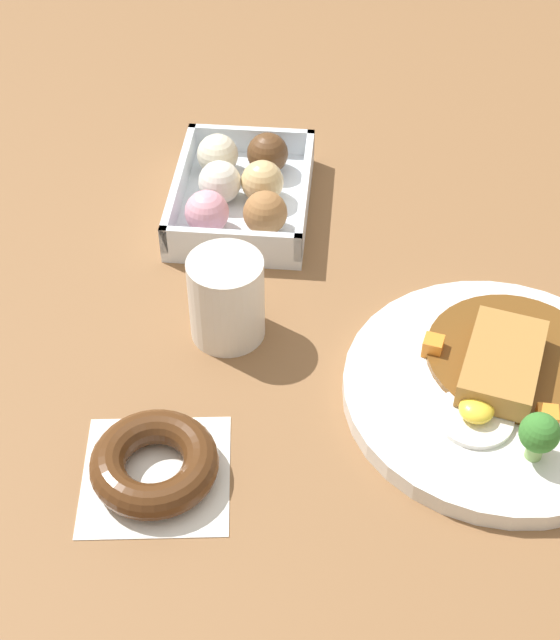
{
  "coord_description": "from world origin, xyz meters",
  "views": [
    {
      "loc": [
        -0.63,
        0.05,
        0.63
      ],
      "look_at": [
        -0.02,
        0.1,
        0.03
      ],
      "focal_mm": 52.81,
      "sensor_mm": 36.0,
      "label": 1
    }
  ],
  "objects_px": {
    "curry_plate": "(500,388)",
    "coffee_mug": "(227,298)",
    "chocolate_ring_donut": "(155,464)",
    "donut_box": "(241,190)"
  },
  "relations": [
    {
      "from": "curry_plate",
      "to": "coffee_mug",
      "type": "xyz_separation_m",
      "value": [
        0.06,
        0.25,
        0.03
      ]
    },
    {
      "from": "curry_plate",
      "to": "coffee_mug",
      "type": "relative_size",
      "value": 3.19
    },
    {
      "from": "curry_plate",
      "to": "coffee_mug",
      "type": "bearing_deg",
      "value": 76.21
    },
    {
      "from": "curry_plate",
      "to": "chocolate_ring_donut",
      "type": "height_order",
      "value": "curry_plate"
    },
    {
      "from": "donut_box",
      "to": "chocolate_ring_donut",
      "type": "xyz_separation_m",
      "value": [
        -0.36,
        0.03,
        -0.01
      ]
    },
    {
      "from": "chocolate_ring_donut",
      "to": "coffee_mug",
      "type": "bearing_deg",
      "value": -12.21
    },
    {
      "from": "chocolate_ring_donut",
      "to": "coffee_mug",
      "type": "relative_size",
      "value": 1.56
    },
    {
      "from": "curry_plate",
      "to": "donut_box",
      "type": "bearing_deg",
      "value": 45.77
    },
    {
      "from": "donut_box",
      "to": "chocolate_ring_donut",
      "type": "bearing_deg",
      "value": 175.77
    },
    {
      "from": "curry_plate",
      "to": "coffee_mug",
      "type": "height_order",
      "value": "coffee_mug"
    }
  ]
}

